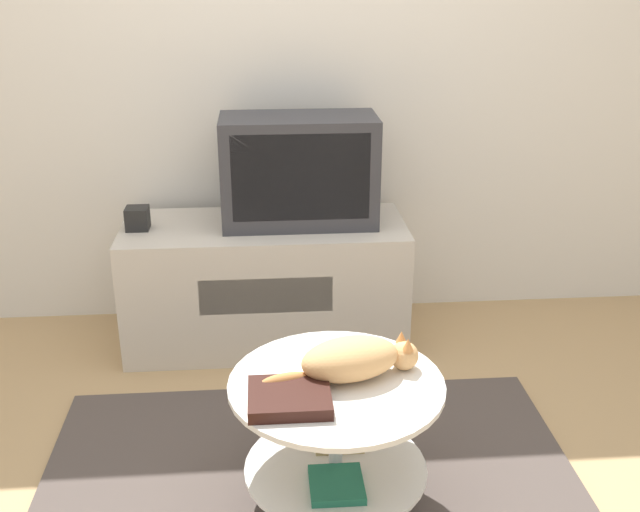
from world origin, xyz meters
TOP-DOWN VIEW (x-y plane):
  - ground_plane at (0.00, 0.00)m, footprint 12.00×12.00m
  - wall_back at (0.00, 1.47)m, footprint 8.00×0.05m
  - rug at (0.00, 0.00)m, footprint 1.85×1.32m
  - tv_stand at (-0.13, 1.13)m, footprint 1.26×0.53m
  - tv at (0.03, 1.14)m, footprint 0.68×0.33m
  - speaker at (-0.68, 1.11)m, footprint 0.10×0.10m
  - coffee_table at (0.07, -0.07)m, footprint 0.67×0.67m
  - dvd_box at (-0.07, -0.17)m, footprint 0.24×0.21m
  - cat at (0.13, -0.04)m, footprint 0.50×0.24m

SIDE VIEW (x-z plane):
  - ground_plane at x=0.00m, z-range 0.00..0.00m
  - rug at x=0.00m, z-range 0.00..0.02m
  - tv_stand at x=-0.13m, z-range 0.00..0.57m
  - coffee_table at x=0.07m, z-range 0.09..0.55m
  - dvd_box at x=-0.07m, z-range 0.48..0.52m
  - cat at x=0.13m, z-range 0.48..0.61m
  - speaker at x=-0.68m, z-range 0.57..0.67m
  - tv at x=0.03m, z-range 0.57..1.05m
  - wall_back at x=0.00m, z-range 0.00..2.60m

